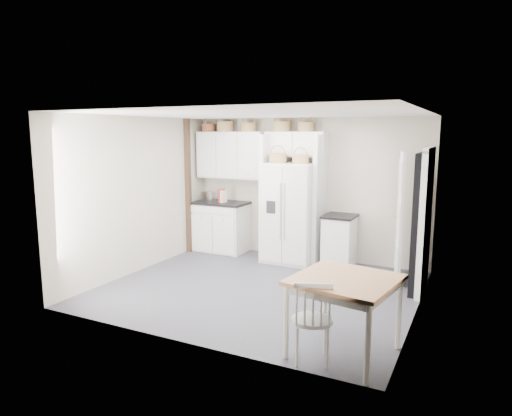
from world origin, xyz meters
The scene contains 29 objects.
floor centered at (0.00, 0.00, 0.00)m, with size 4.50×4.50×0.00m, color #474650.
ceiling centered at (0.00, 0.00, 2.60)m, with size 4.50×4.50×0.00m, color white.
wall_back centered at (0.00, 2.00, 1.30)m, with size 4.50×4.50×0.00m, color #B1AEA0.
wall_left centered at (-2.25, 0.00, 1.30)m, with size 4.00×4.00×0.00m, color #B1AEA0.
wall_right centered at (2.25, 0.00, 1.30)m, with size 4.00×4.00×0.00m, color #B1AEA0.
refrigerator centered at (-0.15, 1.60, 0.90)m, with size 0.93×0.75×1.80m, color silver.
base_cab_left centered at (-1.67, 1.70, 0.47)m, with size 1.02×0.64×0.95m, color silver.
base_cab_right centered at (0.74, 1.70, 0.44)m, with size 0.50×0.60×0.87m, color silver.
dining_table centered at (1.70, -1.45, 0.42)m, with size 1.01×1.01×0.84m, color #AA6D47.
windsor_chair centered at (1.45, -1.75, 0.44)m, with size 0.43×0.39×0.88m, color silver.
counter_left centered at (-1.67, 1.70, 0.97)m, with size 1.06×0.69×0.04m, color black.
counter_right centered at (0.74, 1.70, 0.89)m, with size 0.54×0.64×0.04m, color black.
toaster centered at (-1.97, 1.70, 1.08)m, with size 0.26×0.15×0.18m, color silver.
cookbook_red centered at (-1.61, 1.62, 1.12)m, with size 0.04×0.17×0.26m, color #AA1923.
cookbook_cream centered at (-1.57, 1.62, 1.11)m, with size 0.03×0.16×0.24m, color beige.
basket_upper_a centered at (-2.02, 1.83, 2.43)m, with size 0.27×0.27×0.15m, color brown.
basket_upper_b centered at (-1.63, 1.83, 2.45)m, with size 0.33×0.33×0.19m, color brown.
basket_upper_c centered at (-1.12, 1.83, 2.44)m, with size 0.30×0.30×0.17m, color brown.
basket_bridge_a centered at (-0.44, 1.83, 2.44)m, with size 0.33×0.33×0.18m, color brown.
basket_bridge_b centered at (0.03, 1.83, 2.43)m, with size 0.29×0.29×0.16m, color brown.
basket_fridge_a centered at (-0.37, 1.50, 1.89)m, with size 0.32×0.32×0.17m, color brown.
basket_fridge_b centered at (0.06, 1.50, 1.88)m, with size 0.28×0.28×0.15m, color brown.
upper_cabinet centered at (-1.50, 1.83, 1.90)m, with size 1.40×0.34×0.90m, color silver.
bridge_cabinet centered at (-0.15, 1.83, 2.12)m, with size 1.12×0.34×0.45m, color silver.
fridge_panel_left centered at (-0.66, 1.70, 1.15)m, with size 0.08×0.60×2.30m, color silver.
fridge_panel_right centered at (0.36, 1.70, 1.15)m, with size 0.08×0.60×2.30m, color silver.
trim_post centered at (-2.20, 1.35, 1.30)m, with size 0.09×0.09×2.60m, color #352315.
doorway_void centered at (2.16, 1.00, 1.02)m, with size 0.18×0.85×2.05m, color black.
door_slab centered at (1.80, 1.33, 1.02)m, with size 0.80×0.04×2.05m, color white.
Camera 1 is at (2.90, -5.95, 2.33)m, focal length 32.00 mm.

